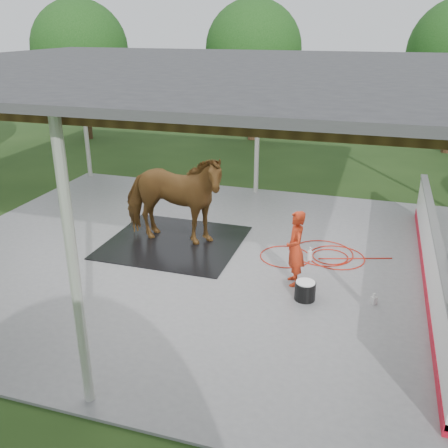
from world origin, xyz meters
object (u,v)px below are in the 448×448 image
(dasher_board, at_px, (432,262))
(horse, at_px, (172,198))
(handler, at_px, (295,248))
(wash_bucket, at_px, (305,290))

(dasher_board, height_order, horse, horse)
(horse, relative_size, handler, 1.68)
(wash_bucket, bearing_deg, horse, 153.37)
(handler, distance_m, wash_bucket, 0.85)
(handler, height_order, wash_bucket, handler)
(dasher_board, distance_m, handler, 2.60)
(dasher_board, relative_size, handler, 5.33)
(horse, xyz_separation_m, wash_bucket, (3.30, -1.66, -0.91))
(dasher_board, bearing_deg, handler, -165.98)
(horse, relative_size, wash_bucket, 6.50)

